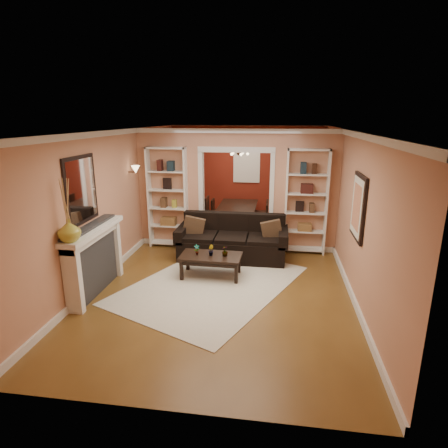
% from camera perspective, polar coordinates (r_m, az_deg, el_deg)
% --- Properties ---
extents(floor, '(8.00, 8.00, 0.00)m').
position_cam_1_polar(floor, '(7.72, 0.76, -6.36)').
color(floor, brown).
rests_on(floor, ground).
extents(ceiling, '(8.00, 8.00, 0.00)m').
position_cam_1_polar(ceiling, '(7.14, 0.85, 14.10)').
color(ceiling, white).
rests_on(ceiling, ground).
extents(wall_back, '(8.00, 0.00, 8.00)m').
position_cam_1_polar(wall_back, '(11.23, 3.48, 7.87)').
color(wall_back, tan).
rests_on(wall_back, ground).
extents(wall_front, '(8.00, 0.00, 8.00)m').
position_cam_1_polar(wall_front, '(3.59, -7.66, -10.47)').
color(wall_front, tan).
rests_on(wall_front, ground).
extents(wall_left, '(0.00, 8.00, 8.00)m').
position_cam_1_polar(wall_left, '(7.92, -15.60, 3.85)').
color(wall_left, tan).
rests_on(wall_left, ground).
extents(wall_right, '(0.00, 8.00, 8.00)m').
position_cam_1_polar(wall_right, '(7.38, 18.43, 2.75)').
color(wall_right, tan).
rests_on(wall_right, ground).
extents(partition_wall, '(4.50, 0.15, 2.70)m').
position_cam_1_polar(partition_wall, '(8.48, 1.86, 5.22)').
color(partition_wall, tan).
rests_on(partition_wall, floor).
extents(red_back_panel, '(4.44, 0.04, 2.64)m').
position_cam_1_polar(red_back_panel, '(11.20, 3.46, 7.69)').
color(red_back_panel, maroon).
rests_on(red_back_panel, floor).
extents(dining_window, '(0.78, 0.03, 0.98)m').
position_cam_1_polar(dining_window, '(11.13, 3.46, 8.83)').
color(dining_window, '#8CA5CC').
rests_on(dining_window, wall_back).
extents(area_rug, '(3.56, 4.04, 0.01)m').
position_cam_1_polar(area_rug, '(6.89, -1.94, -9.19)').
color(area_rug, beige).
rests_on(area_rug, floor).
extents(sofa, '(2.34, 1.01, 0.91)m').
position_cam_1_polar(sofa, '(7.98, 1.26, -2.10)').
color(sofa, black).
rests_on(sofa, floor).
extents(pillow_left, '(0.45, 0.18, 0.44)m').
position_cam_1_polar(pillow_left, '(8.04, -4.63, -0.47)').
color(pillow_left, brown).
rests_on(pillow_left, sofa).
extents(pillow_right, '(0.42, 0.17, 0.41)m').
position_cam_1_polar(pillow_right, '(7.85, 7.27, -1.05)').
color(pillow_right, brown).
rests_on(pillow_right, sofa).
extents(coffee_table, '(1.16, 0.64, 0.43)m').
position_cam_1_polar(coffee_table, '(7.14, -2.01, -6.40)').
color(coffee_table, black).
rests_on(coffee_table, floor).
extents(plant_left, '(0.12, 0.12, 0.20)m').
position_cam_1_polar(plant_left, '(7.08, -4.16, -3.92)').
color(plant_left, '#336626').
rests_on(plant_left, coffee_table).
extents(plant_center, '(0.13, 0.14, 0.20)m').
position_cam_1_polar(plant_center, '(7.03, -2.03, -4.02)').
color(plant_center, '#336626').
rests_on(plant_center, coffee_table).
extents(plant_right, '(0.15, 0.15, 0.19)m').
position_cam_1_polar(plant_right, '(6.99, 0.12, -4.15)').
color(plant_right, '#336626').
rests_on(plant_right, coffee_table).
extents(bookshelf_left, '(0.90, 0.30, 2.30)m').
position_cam_1_polar(bookshelf_left, '(8.66, -8.54, 3.93)').
color(bookshelf_left, white).
rests_on(bookshelf_left, floor).
extents(bookshelf_right, '(0.90, 0.30, 2.30)m').
position_cam_1_polar(bookshelf_right, '(8.33, 12.39, 3.24)').
color(bookshelf_right, white).
rests_on(bookshelf_right, floor).
extents(fireplace, '(0.32, 1.70, 1.16)m').
position_cam_1_polar(fireplace, '(6.76, -18.89, -5.30)').
color(fireplace, white).
rests_on(fireplace, floor).
extents(vase, '(0.40, 0.40, 0.34)m').
position_cam_1_polar(vase, '(5.95, -22.53, -0.90)').
color(vase, '#ACA937').
rests_on(vase, fireplace).
extents(mirror, '(0.03, 0.95, 1.10)m').
position_cam_1_polar(mirror, '(6.51, -20.96, 4.87)').
color(mirror, silver).
rests_on(mirror, wall_left).
extents(wall_sconce, '(0.18, 0.18, 0.22)m').
position_cam_1_polar(wall_sconce, '(8.30, -13.70, 7.89)').
color(wall_sconce, '#FFE0A5').
rests_on(wall_sconce, wall_left).
extents(framed_art, '(0.04, 0.85, 1.05)m').
position_cam_1_polar(framed_art, '(6.37, 19.72, 2.46)').
color(framed_art, black).
rests_on(framed_art, wall_right).
extents(dining_table, '(1.81, 1.01, 0.64)m').
position_cam_1_polar(dining_table, '(10.11, 2.21, 0.99)').
color(dining_table, black).
rests_on(dining_table, floor).
extents(dining_chair_nw, '(0.55, 0.55, 0.95)m').
position_cam_1_polar(dining_chair_nw, '(9.86, -1.15, 1.54)').
color(dining_chair_nw, black).
rests_on(dining_chair_nw, floor).
extents(dining_chair_ne, '(0.51, 0.51, 0.81)m').
position_cam_1_polar(dining_chair_ne, '(9.76, 5.24, 0.92)').
color(dining_chair_ne, black).
rests_on(dining_chair_ne, floor).
extents(dining_chair_sw, '(0.45, 0.45, 0.76)m').
position_cam_1_polar(dining_chair_sw, '(10.45, -0.61, 1.85)').
color(dining_chair_sw, black).
rests_on(dining_chair_sw, floor).
extents(dining_chair_se, '(0.51, 0.51, 0.77)m').
position_cam_1_polar(dining_chair_se, '(10.34, 5.43, 1.67)').
color(dining_chair_se, black).
rests_on(dining_chair_se, floor).
extents(chandelier, '(0.50, 0.50, 0.30)m').
position_cam_1_polar(chandelier, '(9.87, 2.89, 10.66)').
color(chandelier, '#3F291D').
rests_on(chandelier, ceiling).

